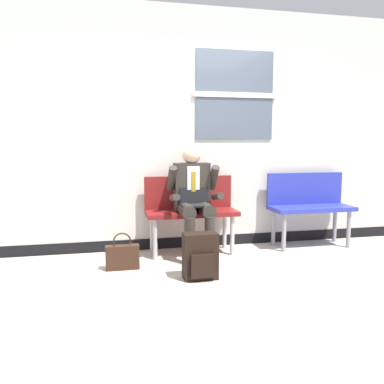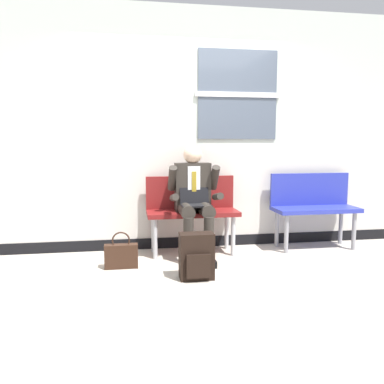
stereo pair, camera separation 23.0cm
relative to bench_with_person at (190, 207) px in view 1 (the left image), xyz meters
The scene contains 7 objects.
ground_plane 0.70m from the bench_with_person, 100.21° to the right, with size 18.00×18.00×0.00m, color #B2A899.
station_wall 0.94m from the bench_with_person, 104.56° to the left, with size 6.68×0.17×2.87m.
bench_with_person is the anchor object (origin of this frame).
bench_empty 1.51m from the bench_with_person, ahead, with size 1.02×0.42×0.91m.
person_seated 0.24m from the bench_with_person, 90.00° to the right, with size 0.57×0.70×1.26m.
backpack 0.98m from the bench_with_person, 96.33° to the right, with size 0.32×0.21×0.44m.
handbag 1.02m from the bench_with_person, 149.70° to the right, with size 0.34×0.10×0.38m.
Camera 1 is at (-0.87, -3.98, 1.29)m, focal length 36.77 mm.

